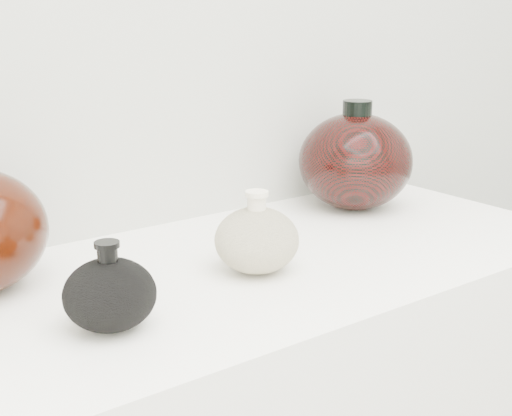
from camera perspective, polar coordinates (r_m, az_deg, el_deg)
black_gourd_vase at (r=0.87m, az=-11.62°, el=-6.74°), size 0.14×0.14×0.11m
cream_gourd_vase at (r=1.03m, az=0.06°, el=-2.53°), size 0.14×0.14×0.12m
right_round_pot at (r=1.36m, az=7.95°, el=3.76°), size 0.22×0.22×0.21m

